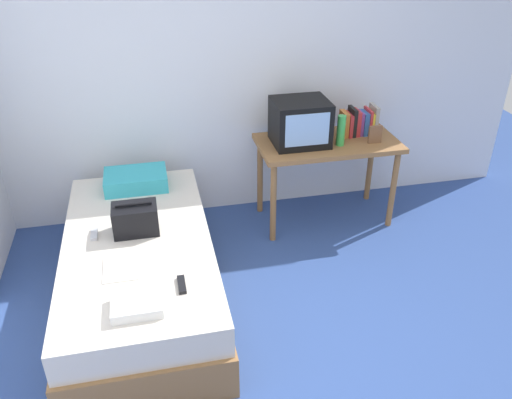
# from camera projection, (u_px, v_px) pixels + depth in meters

# --- Properties ---
(ground_plane) EXTENTS (8.00, 8.00, 0.00)m
(ground_plane) POSITION_uv_depth(u_px,v_px,m) (297.00, 360.00, 3.22)
(ground_plane) COLOR #2D4784
(wall_back) EXTENTS (5.20, 0.10, 2.60)m
(wall_back) POSITION_uv_depth(u_px,v_px,m) (234.00, 64.00, 4.27)
(wall_back) COLOR silver
(wall_back) RESTS_ON ground
(bed) EXTENTS (1.00, 2.00, 0.50)m
(bed) POSITION_uv_depth(u_px,v_px,m) (141.00, 269.00, 3.61)
(bed) COLOR olive
(bed) RESTS_ON ground
(desk) EXTENTS (1.16, 0.60, 0.74)m
(desk) POSITION_uv_depth(u_px,v_px,m) (327.00, 151.00, 4.35)
(desk) COLOR olive
(desk) RESTS_ON ground
(tv) EXTENTS (0.44, 0.39, 0.36)m
(tv) POSITION_uv_depth(u_px,v_px,m) (300.00, 122.00, 4.18)
(tv) COLOR black
(tv) RESTS_ON desk
(water_bottle) EXTENTS (0.07, 0.07, 0.25)m
(water_bottle) POSITION_uv_depth(u_px,v_px,m) (341.00, 131.00, 4.17)
(water_bottle) COLOR green
(water_bottle) RESTS_ON desk
(book_row) EXTENTS (0.30, 0.17, 0.24)m
(book_row) POSITION_uv_depth(u_px,v_px,m) (358.00, 122.00, 4.38)
(book_row) COLOR #CC7233
(book_row) RESTS_ON desk
(picture_frame) EXTENTS (0.11, 0.02, 0.15)m
(picture_frame) POSITION_uv_depth(u_px,v_px,m) (375.00, 134.00, 4.24)
(picture_frame) COLOR brown
(picture_frame) RESTS_ON desk
(pillow) EXTENTS (0.48, 0.33, 0.12)m
(pillow) POSITION_uv_depth(u_px,v_px,m) (136.00, 180.00, 4.09)
(pillow) COLOR #33A8B7
(pillow) RESTS_ON bed
(handbag) EXTENTS (0.30, 0.20, 0.23)m
(handbag) POSITION_uv_depth(u_px,v_px,m) (135.00, 219.00, 3.51)
(handbag) COLOR black
(handbag) RESTS_ON bed
(magazine) EXTENTS (0.21, 0.29, 0.01)m
(magazine) POSITION_uv_depth(u_px,v_px,m) (121.00, 267.00, 3.21)
(magazine) COLOR white
(magazine) RESTS_ON bed
(remote_dark) EXTENTS (0.04, 0.16, 0.02)m
(remote_dark) POSITION_uv_depth(u_px,v_px,m) (182.00, 285.00, 3.05)
(remote_dark) COLOR black
(remote_dark) RESTS_ON bed
(remote_silver) EXTENTS (0.04, 0.14, 0.02)m
(remote_silver) POSITION_uv_depth(u_px,v_px,m) (94.00, 234.00, 3.52)
(remote_silver) COLOR #B7B7BC
(remote_silver) RESTS_ON bed
(folded_towel) EXTENTS (0.28, 0.22, 0.06)m
(folded_towel) POSITION_uv_depth(u_px,v_px,m) (137.00, 305.00, 2.87)
(folded_towel) COLOR white
(folded_towel) RESTS_ON bed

